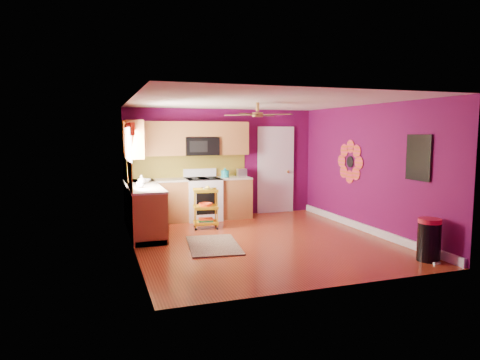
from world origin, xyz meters
name	(u,v)px	position (x,y,z in m)	size (l,w,h in m)	color
ground	(261,240)	(0.00, 0.00, 0.00)	(5.00, 5.00, 0.00)	maroon
room_envelope	(263,151)	(0.03, 0.00, 1.63)	(4.54, 5.04, 2.52)	#5B0A42
lower_cabinets	(170,205)	(-1.35, 1.82, 0.43)	(2.81, 2.31, 0.94)	brown
electric_range	(203,198)	(-0.55, 2.17, 0.48)	(0.76, 0.66, 1.13)	white
upper_cabinetry	(171,140)	(-1.24, 2.17, 1.80)	(2.80, 2.30, 1.26)	brown
left_window	(129,145)	(-2.22, 1.05, 1.74)	(0.08, 1.35, 1.08)	white
panel_door	(276,171)	(1.35, 2.47, 1.02)	(0.95, 0.11, 2.15)	white
right_wall_art	(378,160)	(2.23, -0.34, 1.44)	(0.04, 2.74, 1.04)	black
ceiling_fan	(258,114)	(0.00, 0.20, 2.29)	(1.01, 1.01, 0.26)	#BF8C3F
shag_rug	(213,245)	(-0.92, -0.08, 0.01)	(0.85, 1.39, 0.02)	black
rolling_cart	(206,207)	(-0.71, 1.27, 0.45)	(0.54, 0.42, 0.89)	yellow
trash_can	(429,240)	(1.98, -1.98, 0.33)	(0.35, 0.38, 0.66)	black
teal_kettle	(225,174)	(-0.02, 2.19, 1.02)	(0.18, 0.18, 0.21)	teal
toaster	(242,173)	(0.40, 2.25, 1.03)	(0.22, 0.15, 0.18)	beige
soap_bottle_a	(140,181)	(-2.00, 1.32, 1.03)	(0.08, 0.08, 0.17)	#EA3F72
soap_bottle_b	(141,180)	(-1.97, 1.45, 1.03)	(0.15, 0.15, 0.19)	white
counter_dish	(144,181)	(-1.87, 1.81, 0.97)	(0.28, 0.28, 0.07)	white
counter_cup	(140,185)	(-2.04, 0.95, 0.99)	(0.13, 0.13, 0.11)	white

